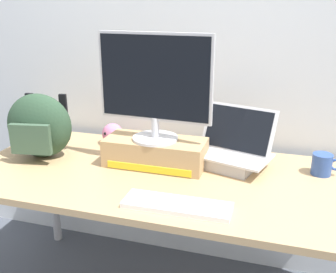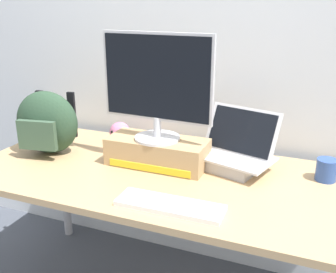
{
  "view_description": "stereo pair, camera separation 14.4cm",
  "coord_description": "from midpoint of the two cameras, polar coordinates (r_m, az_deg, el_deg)",
  "views": [
    {
      "loc": [
        0.47,
        -1.55,
        1.48
      ],
      "look_at": [
        0.0,
        0.0,
        0.91
      ],
      "focal_mm": 41.88,
      "sensor_mm": 36.0,
      "label": 1
    },
    {
      "loc": [
        0.6,
        -1.5,
        1.48
      ],
      "look_at": [
        0.0,
        0.0,
        0.91
      ],
      "focal_mm": 41.88,
      "sensor_mm": 36.0,
      "label": 2
    }
  ],
  "objects": [
    {
      "name": "desk",
      "position": [
        1.8,
        -2.3,
        -7.38
      ],
      "size": [
        1.83,
        0.82,
        0.73
      ],
      "color": "tan",
      "rests_on": "ground"
    },
    {
      "name": "plush_toy",
      "position": [
        2.16,
        -9.97,
        0.38
      ],
      "size": [
        0.11,
        0.11,
        0.11
      ],
      "color": "#CC7099",
      "rests_on": "desk"
    },
    {
      "name": "toner_box_yellow",
      "position": [
        1.85,
        -4.07,
        -2.34
      ],
      "size": [
        0.47,
        0.21,
        0.13
      ],
      "color": "tan",
      "rests_on": "desk"
    },
    {
      "name": "open_laptop",
      "position": [
        1.84,
        7.13,
        -2.71
      ],
      "size": [
        0.4,
        0.32,
        0.28
      ],
      "rotation": [
        0.0,
        0.0,
        -0.28
      ],
      "color": "#ADADB2",
      "rests_on": "desk"
    },
    {
      "name": "external_keyboard",
      "position": [
        1.5,
        -1.46,
        -9.99
      ],
      "size": [
        0.41,
        0.13,
        0.02
      ],
      "rotation": [
        0.0,
        0.0,
        0.01
      ],
      "color": "white",
      "rests_on": "desk"
    },
    {
      "name": "messenger_backpack",
      "position": [
        2.04,
        -20.17,
        1.39
      ],
      "size": [
        0.35,
        0.27,
        0.32
      ],
      "rotation": [
        0.0,
        0.0,
        0.17
      ],
      "color": "#28422D",
      "rests_on": "desk"
    },
    {
      "name": "coffee_mug",
      "position": [
        1.86,
        19.52,
        -3.87
      ],
      "size": [
        0.13,
        0.09,
        0.1
      ],
      "color": "#2D4C93",
      "rests_on": "desk"
    },
    {
      "name": "desktop_monitor",
      "position": [
        1.76,
        -4.34,
        7.4
      ],
      "size": [
        0.53,
        0.21,
        0.49
      ],
      "rotation": [
        0.0,
        0.0,
        -0.05
      ],
      "color": "silver",
      "rests_on": "toner_box_yellow"
    },
    {
      "name": "back_wall",
      "position": [
        2.11,
        2.12,
        14.46
      ],
      "size": [
        7.0,
        0.1,
        2.6
      ],
      "primitive_type": "cube",
      "color": "silver",
      "rests_on": "ground"
    }
  ]
}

